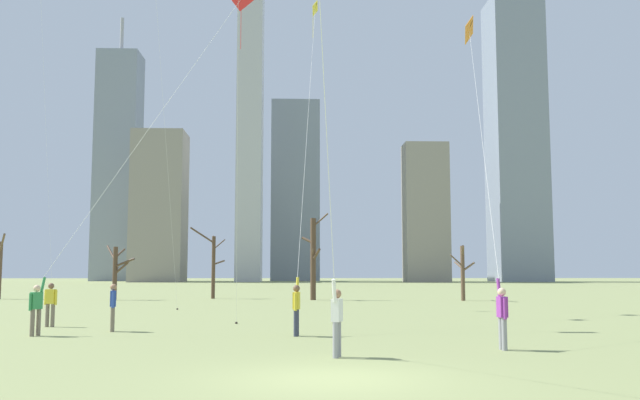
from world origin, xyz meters
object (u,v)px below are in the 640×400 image
Objects in this scene: kite_flyer_foreground_left_red at (79,242)px; bare_tree_center at (313,257)px; kite_flyer_far_back_orange at (490,212)px; bystander_watching_nearby at (113,305)px; bare_tree_rightmost at (116,269)px; bare_tree_left_of_center at (463,270)px; kite_flyer_midfield_right_yellow at (300,247)px; kite_flyer_foreground_right_teal at (332,232)px; bystander_strolling_midfield at (51,302)px; bare_tree_right_of_center at (213,263)px.

bare_tree_center is at bearing 72.34° from kite_flyer_foreground_left_red.
kite_flyer_far_back_orange is 8.72× the size of bystander_watching_nearby.
bare_tree_rightmost is 1.03× the size of bare_tree_left_of_center.
kite_flyer_midfield_right_yellow is 4.22× the size of bare_tree_rightmost.
bare_tree_center is at bearing 73.66° from bystander_watching_nearby.
bare_tree_left_of_center is at bearing 71.73° from kite_flyer_foreground_right_teal.
kite_flyer_foreground_right_teal is 2.80× the size of bare_tree_left_of_center.
bystander_strolling_midfield is 0.30× the size of bare_tree_right_of_center.
kite_flyer_far_back_orange is (13.29, -2.00, 0.88)m from kite_flyer_foreground_left_red.
kite_flyer_foreground_right_teal is 15.17m from bystander_strolling_midfield.
kite_flyer_midfield_right_yellow is at bearing -92.59° from bare_tree_center.
kite_flyer_foreground_right_teal is at bearing -79.54° from bare_tree_right_of_center.
kite_flyer_foreground_left_red is at bearing -174.04° from kite_flyer_midfield_right_yellow.
kite_flyer_foreground_right_teal is at bearing -52.74° from bystander_watching_nearby.
bystander_watching_nearby is 0.41× the size of bare_tree_rightmost.
bare_tree_right_of_center is at bearing 111.26° from kite_flyer_far_back_orange.
kite_flyer_far_back_orange is 2.23× the size of bare_tree_center.
kite_flyer_foreground_right_teal is 2.71× the size of bare_tree_rightmost.
bare_tree_rightmost is (-3.80, 24.25, 1.29)m from bystander_strolling_midfield.
kite_flyer_midfield_right_yellow reaches higher than kite_flyer_far_back_orange.
bare_tree_center is (-4.74, 28.86, -0.81)m from kite_flyer_far_back_orange.
bare_tree_right_of_center is at bearing 166.32° from bare_tree_left_of_center.
bare_tree_right_of_center is (-12.31, 31.65, -1.17)m from kite_flyer_far_back_orange.
bare_tree_right_of_center is (-7.01, 37.99, -0.17)m from kite_flyer_foreground_right_teal.
kite_flyer_foreground_left_red is at bearing -127.08° from bare_tree_left_of_center.
bystander_strolling_midfield is (-1.89, 3.00, -2.10)m from kite_flyer_foreground_left_red.
kite_flyer_foreground_right_teal is 38.14m from bare_tree_rightmost.
bystander_watching_nearby is at bearing -75.84° from bare_tree_rightmost.
bare_tree_center is at bearing 99.33° from kite_flyer_far_back_orange.
kite_flyer_foreground_left_red is 29.67m from bare_tree_right_of_center.
kite_flyer_foreground_left_red reaches higher than bystander_strolling_midfield.
kite_flyer_far_back_orange is 3.54× the size of bare_tree_rightmost.
kite_flyer_foreground_right_teal is at bearing -108.27° from bare_tree_left_of_center.
bare_tree_left_of_center is at bearing 64.44° from kite_flyer_midfield_right_yellow.
kite_flyer_far_back_orange reaches higher than bare_tree_right_of_center.
bare_tree_rightmost is at bearing 101.81° from kite_flyer_foreground_left_red.
bare_tree_right_of_center is 1.40× the size of bare_tree_left_of_center.
bare_tree_rightmost is at bearing 116.27° from kite_flyer_midfield_right_yellow.
bare_tree_rightmost reaches higher than bare_tree_left_of_center.
kite_flyer_foreground_left_red reaches higher than bare_tree_right_of_center.
kite_flyer_midfield_right_yellow is 2.66× the size of bare_tree_center.
bare_tree_right_of_center is at bearing 102.48° from kite_flyer_midfield_right_yellow.
bare_tree_left_of_center reaches higher than bystander_watching_nearby.
kite_flyer_far_back_orange reaches higher than bare_tree_center.
bystander_watching_nearby is at bearing -90.06° from bare_tree_right_of_center.
kite_flyer_foreground_left_red is 8.34× the size of bystander_strolling_midfield.
kite_flyer_foreground_right_teal is at bearing -129.93° from kite_flyer_far_back_orange.
kite_flyer_foreground_right_teal reaches higher than bystander_strolling_midfield.
kite_flyer_far_back_orange is at bearing -57.01° from bare_tree_rightmost.
kite_flyer_far_back_orange is at bearing 50.07° from kite_flyer_foreground_right_teal.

